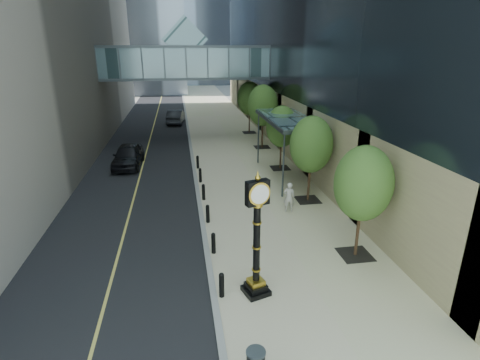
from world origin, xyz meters
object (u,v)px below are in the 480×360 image
street_clock (257,245)px  car_near (128,156)px  pedestrian (289,197)px  car_far (176,117)px

street_clock → car_near: (-6.66, 17.55, -1.24)m
pedestrian → car_far: size_ratio=0.35×
pedestrian → car_far: bearing=-65.6°
pedestrian → car_near: bearing=-34.6°
street_clock → pedestrian: bearing=47.6°
street_clock → car_far: street_clock is taller
car_near → car_far: (3.72, 17.27, -0.03)m
pedestrian → car_near: size_ratio=0.35×
street_clock → pedestrian: size_ratio=2.73×
street_clock → car_far: size_ratio=0.95×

